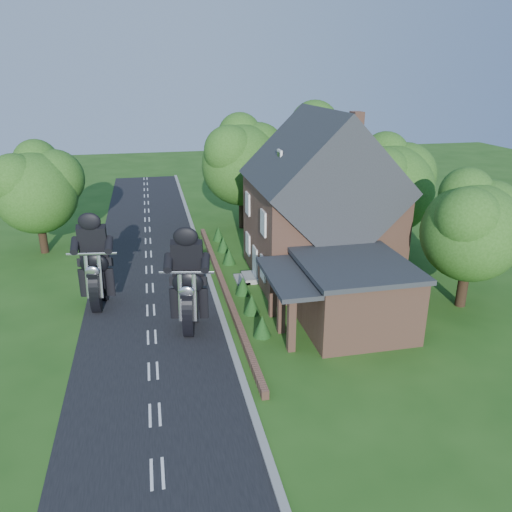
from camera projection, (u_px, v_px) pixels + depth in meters
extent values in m
plane|color=#224D15|center=(152.00, 337.00, 24.32)|extent=(120.00, 120.00, 0.00)
cube|color=black|center=(152.00, 337.00, 24.31)|extent=(7.00, 80.00, 0.02)
cube|color=gray|center=(226.00, 329.00, 25.02)|extent=(0.30, 80.00, 0.12)
cube|color=brown|center=(223.00, 286.00, 29.68)|extent=(0.30, 22.00, 0.40)
cube|color=brown|center=(319.00, 229.00, 30.85)|extent=(8.00, 8.00, 6.00)
cube|color=#24272B|center=(321.00, 181.00, 29.80)|extent=(8.48, 8.64, 8.48)
cube|color=brown|center=(356.00, 126.00, 29.08)|extent=(0.60, 0.90, 1.60)
cube|color=white|center=(280.00, 158.00, 28.77)|extent=(0.12, 0.80, 0.90)
cube|color=black|center=(279.00, 158.00, 28.75)|extent=(0.04, 0.55, 0.65)
cube|color=white|center=(255.00, 264.00, 30.72)|extent=(0.10, 1.10, 2.10)
cube|color=gray|center=(250.00, 278.00, 30.97)|extent=(0.80, 1.60, 0.30)
cube|color=gray|center=(242.00, 279.00, 30.90)|extent=(0.80, 1.60, 0.15)
cube|color=white|center=(263.00, 268.00, 28.52)|extent=(0.10, 1.10, 1.40)
cube|color=black|center=(263.00, 268.00, 28.51)|extent=(0.04, 0.92, 1.22)
cube|color=white|center=(248.00, 244.00, 32.55)|extent=(0.10, 1.10, 1.40)
cube|color=black|center=(248.00, 244.00, 32.54)|extent=(0.04, 0.92, 1.22)
cube|color=white|center=(263.00, 223.00, 27.58)|extent=(0.10, 1.10, 1.40)
cube|color=black|center=(263.00, 223.00, 27.57)|extent=(0.04, 0.92, 1.22)
cube|color=white|center=(248.00, 204.00, 31.61)|extent=(0.10, 1.10, 1.40)
cube|color=black|center=(247.00, 204.00, 31.60)|extent=(0.04, 0.92, 1.22)
cube|color=brown|center=(353.00, 296.00, 25.01)|extent=(5.00, 5.60, 3.20)
cube|color=#24272B|center=(355.00, 264.00, 24.41)|extent=(5.30, 5.94, 0.24)
cube|color=#24272B|center=(294.00, 276.00, 23.92)|extent=(2.60, 5.32, 0.22)
cube|color=brown|center=(291.00, 324.00, 22.69)|extent=(0.35, 0.35, 2.80)
cube|color=brown|center=(281.00, 306.00, 24.34)|extent=(0.35, 0.35, 2.80)
cube|color=brown|center=(272.00, 292.00, 25.99)|extent=(0.35, 0.35, 2.80)
cylinder|color=black|center=(467.00, 282.00, 27.20)|extent=(0.56, 0.56, 2.80)
sphere|color=#244E16|center=(475.00, 232.00, 26.21)|extent=(5.20, 5.20, 5.20)
sphere|color=#244E16|center=(491.00, 214.00, 26.65)|extent=(3.74, 3.74, 3.74)
sphere|color=#244E16|center=(471.00, 218.00, 24.95)|extent=(3.22, 3.22, 3.22)
sphere|color=#244E16|center=(470.00, 194.00, 26.55)|extent=(2.86, 2.86, 2.86)
cylinder|color=black|center=(388.00, 234.00, 34.85)|extent=(0.56, 0.56, 3.00)
sphere|color=#244E16|center=(392.00, 190.00, 33.75)|extent=(6.00, 6.00, 6.00)
sphere|color=#244E16|center=(408.00, 174.00, 34.26)|extent=(4.32, 4.32, 4.32)
sphere|color=#244E16|center=(386.00, 175.00, 32.30)|extent=(3.72, 3.72, 3.72)
sphere|color=#244E16|center=(388.00, 156.00, 34.14)|extent=(3.30, 3.30, 3.30)
cylinder|color=black|center=(319.00, 205.00, 41.12)|extent=(0.56, 0.56, 3.60)
sphere|color=#244E16|center=(321.00, 159.00, 39.80)|extent=(7.20, 7.20, 7.20)
sphere|color=#244E16|center=(338.00, 144.00, 40.41)|extent=(5.18, 5.18, 5.18)
sphere|color=#244E16|center=(311.00, 143.00, 38.06)|extent=(4.46, 4.46, 4.46)
sphere|color=#244E16|center=(318.00, 125.00, 40.27)|extent=(3.96, 3.96, 3.96)
cylinder|color=black|center=(245.00, 207.00, 40.88)|extent=(0.56, 0.56, 3.40)
sphere|color=#244E16|center=(245.00, 165.00, 39.68)|extent=(6.40, 6.40, 6.40)
sphere|color=#244E16|center=(261.00, 151.00, 40.22)|extent=(4.61, 4.61, 4.61)
sphere|color=#244E16|center=(233.00, 151.00, 38.13)|extent=(3.97, 3.97, 3.97)
sphere|color=#244E16|center=(243.00, 135.00, 40.09)|extent=(3.52, 3.52, 3.52)
cylinder|color=black|center=(46.00, 234.00, 35.27)|extent=(0.56, 0.56, 2.80)
sphere|color=#244E16|center=(40.00, 193.00, 34.24)|extent=(5.60, 5.60, 5.60)
sphere|color=#244E16|center=(58.00, 178.00, 34.71)|extent=(4.03, 4.03, 4.03)
sphere|color=#244E16|center=(19.00, 180.00, 32.89)|extent=(3.47, 3.47, 3.47)
sphere|color=#244E16|center=(40.00, 161.00, 34.61)|extent=(3.08, 3.08, 3.08)
cone|color=#123611|center=(262.00, 326.00, 24.26)|extent=(0.90, 0.90, 1.10)
cone|color=#123611|center=(252.00, 304.00, 26.55)|extent=(0.90, 0.90, 1.10)
cone|color=#123611|center=(243.00, 285.00, 28.84)|extent=(0.90, 0.90, 1.10)
cone|color=#123611|center=(229.00, 256.00, 33.42)|extent=(0.90, 0.90, 1.10)
cone|color=#123611|center=(223.00, 244.00, 35.71)|extent=(0.90, 0.90, 1.10)
cone|color=#123611|center=(218.00, 234.00, 38.00)|extent=(0.90, 0.90, 1.10)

